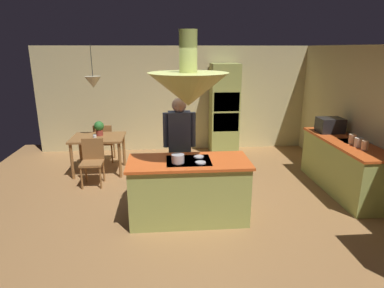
# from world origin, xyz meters

# --- Properties ---
(ground) EXTENTS (8.16, 8.16, 0.00)m
(ground) POSITION_xyz_m (0.00, 0.00, 0.00)
(ground) COLOR #9E7042
(wall_back) EXTENTS (6.80, 0.10, 2.55)m
(wall_back) POSITION_xyz_m (0.00, 3.45, 1.27)
(wall_back) COLOR beige
(wall_back) RESTS_ON ground
(wall_right) EXTENTS (0.10, 7.20, 2.55)m
(wall_right) POSITION_xyz_m (3.25, 0.40, 1.27)
(wall_right) COLOR beige
(wall_right) RESTS_ON ground
(kitchen_island) EXTENTS (1.77, 0.80, 0.95)m
(kitchen_island) POSITION_xyz_m (0.00, -0.20, 0.47)
(kitchen_island) COLOR #A8B259
(kitchen_island) RESTS_ON ground
(counter_run_right) EXTENTS (0.73, 2.14, 0.93)m
(counter_run_right) POSITION_xyz_m (2.84, 0.60, 0.47)
(counter_run_right) COLOR #A8B259
(counter_run_right) RESTS_ON ground
(oven_tower) EXTENTS (0.66, 0.62, 2.15)m
(oven_tower) POSITION_xyz_m (1.10, 3.04, 1.08)
(oven_tower) COLOR #A8B259
(oven_tower) RESTS_ON ground
(dining_table) EXTENTS (1.05, 0.82, 0.76)m
(dining_table) POSITION_xyz_m (-1.70, 1.90, 0.65)
(dining_table) COLOR #936133
(dining_table) RESTS_ON ground
(person_at_island) EXTENTS (0.53, 0.23, 1.74)m
(person_at_island) POSITION_xyz_m (-0.10, 0.47, 1.01)
(person_at_island) COLOR tan
(person_at_island) RESTS_ON ground
(range_hood) EXTENTS (1.10, 1.10, 1.00)m
(range_hood) POSITION_xyz_m (0.00, -0.20, 1.98)
(range_hood) COLOR #A8B259
(pendant_light_over_table) EXTENTS (0.32, 0.32, 0.82)m
(pendant_light_over_table) POSITION_xyz_m (-1.70, 1.90, 1.86)
(pendant_light_over_table) COLOR beige
(chair_facing_island) EXTENTS (0.40, 0.40, 0.87)m
(chair_facing_island) POSITION_xyz_m (-1.70, 1.27, 0.50)
(chair_facing_island) COLOR #936133
(chair_facing_island) RESTS_ON ground
(chair_by_back_wall) EXTENTS (0.40, 0.40, 0.87)m
(chair_by_back_wall) POSITION_xyz_m (-1.70, 2.53, 0.50)
(chair_by_back_wall) COLOR #936133
(chair_by_back_wall) RESTS_ON ground
(potted_plant_on_table) EXTENTS (0.20, 0.20, 0.30)m
(potted_plant_on_table) POSITION_xyz_m (-1.68, 2.00, 0.93)
(potted_plant_on_table) COLOR #99382D
(potted_plant_on_table) RESTS_ON dining_table
(cup_on_table) EXTENTS (0.07, 0.07, 0.09)m
(cup_on_table) POSITION_xyz_m (-1.72, 1.70, 0.81)
(cup_on_table) COLOR white
(cup_on_table) RESTS_ON dining_table
(canister_flour) EXTENTS (0.11, 0.11, 0.15)m
(canister_flour) POSITION_xyz_m (2.84, 0.08, 1.01)
(canister_flour) COLOR #E0B78C
(canister_flour) RESTS_ON counter_run_right
(canister_sugar) EXTENTS (0.13, 0.13, 0.15)m
(canister_sugar) POSITION_xyz_m (2.84, 0.26, 1.00)
(canister_sugar) COLOR silver
(canister_sugar) RESTS_ON counter_run_right
(canister_tea) EXTENTS (0.12, 0.12, 0.16)m
(canister_tea) POSITION_xyz_m (2.84, 0.44, 1.01)
(canister_tea) COLOR #E0B78C
(canister_tea) RESTS_ON counter_run_right
(microwave_on_counter) EXTENTS (0.46, 0.36, 0.28)m
(microwave_on_counter) POSITION_xyz_m (2.84, 1.23, 1.07)
(microwave_on_counter) COLOR #232326
(microwave_on_counter) RESTS_ON counter_run_right
(cooking_pot_on_cooktop) EXTENTS (0.18, 0.18, 0.12)m
(cooking_pot_on_cooktop) POSITION_xyz_m (-0.16, -0.33, 1.01)
(cooking_pot_on_cooktop) COLOR #B2B2B7
(cooking_pot_on_cooktop) RESTS_ON kitchen_island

